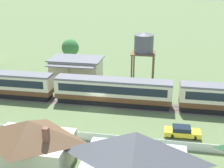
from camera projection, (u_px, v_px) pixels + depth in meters
ground_plane at (98, 107)px, 43.31m from camera, size 600.00×600.00×0.00m
passenger_train at (114, 90)px, 43.54m from camera, size 56.78×2.98×4.17m
railway_track at (128, 105)px, 43.95m from camera, size 102.49×3.60×0.04m
station_building at (76, 69)px, 54.57m from camera, size 10.01×7.62×4.43m
water_tower at (144, 44)px, 48.16m from camera, size 4.12×4.12×10.22m
cottage_brown_roof at (31, 142)px, 28.82m from camera, size 8.88×6.05×5.11m
cottage_grey_roof_2 at (135, 157)px, 26.05m from camera, size 10.35×6.05×5.45m
picket_fence_front at (104, 138)px, 33.63m from camera, size 50.32×0.06×1.05m
parked_car_yellow at (182, 132)px, 34.91m from camera, size 4.46×1.83×1.30m
yard_tree_0 at (70, 48)px, 60.63m from camera, size 3.72×3.72×6.71m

